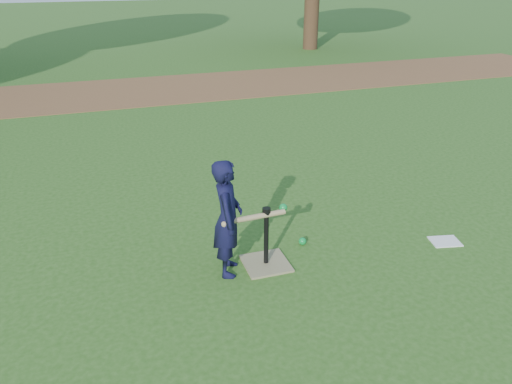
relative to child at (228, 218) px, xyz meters
name	(u,v)px	position (x,y,z in m)	size (l,w,h in m)	color
ground	(220,254)	(0.00, 0.32, -0.57)	(80.00, 80.00, 0.00)	#285116
dirt_strip	(134,91)	(0.00, 7.82, -0.56)	(24.00, 3.00, 0.01)	brown
child	(228,218)	(0.00, 0.00, 0.00)	(0.41, 0.27, 1.13)	black
wiffle_ball_ground	(302,241)	(0.86, 0.22, -0.53)	(0.08, 0.08, 0.08)	#0C8B35
clipboard	(445,241)	(2.31, -0.22, -0.56)	(0.30, 0.23, 0.01)	white
batting_tee	(266,255)	(0.37, -0.01, -0.46)	(0.44, 0.44, 0.61)	#8F835A
swing_action	(258,216)	(0.29, -0.02, -0.01)	(0.68, 0.19, 0.08)	tan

